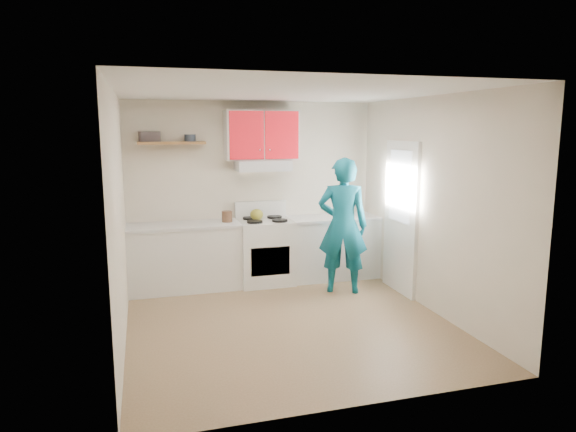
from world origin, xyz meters
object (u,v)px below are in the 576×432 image
object	(u,v)px
person	(343,226)
kettle	(257,215)
stove	(265,252)
crock	(227,217)
tin	(190,138)

from	to	relation	value
person	kettle	bearing A→B (deg)	-13.05
stove	crock	world-z (taller)	crock
stove	tin	distance (m)	1.92
crock	tin	bearing A→B (deg)	160.11
kettle	crock	world-z (taller)	kettle
tin	crock	xyz separation A→B (m)	(0.46, -0.17, -1.10)
kettle	crock	size ratio (longest dim) A/B	1.09
stove	crock	distance (m)	0.75
kettle	person	size ratio (longest dim) A/B	0.10
stove	kettle	distance (m)	0.55
kettle	crock	bearing A→B (deg)	168.19
kettle	person	world-z (taller)	person
tin	kettle	size ratio (longest dim) A/B	0.83
tin	kettle	xyz separation A→B (m)	(0.89, -0.13, -1.08)
stove	kettle	bearing A→B (deg)	151.65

